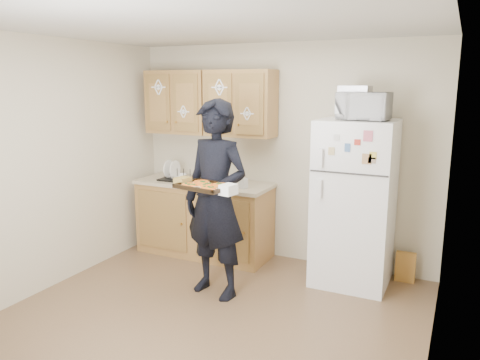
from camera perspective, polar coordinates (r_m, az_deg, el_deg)
name	(u,v)px	position (r m, az deg, el deg)	size (l,w,h in m)	color
floor	(205,322)	(4.28, -4.32, -16.93)	(3.60, 3.60, 0.00)	brown
ceiling	(200,23)	(3.79, -4.92, 18.51)	(3.60, 3.60, 0.00)	beige
wall_back	(281,154)	(5.45, 4.99, 3.22)	(3.60, 0.04, 2.50)	beige
wall_front	(13,253)	(2.52, -25.92, -7.99)	(3.60, 0.04, 2.50)	beige
wall_left	(44,166)	(4.99, -22.78, 1.56)	(0.04, 3.60, 2.50)	beige
wall_right	(440,207)	(3.34, 23.19, -3.09)	(0.04, 3.60, 2.50)	beige
refrigerator	(354,203)	(4.92, 13.77, -2.76)	(0.75, 0.70, 1.70)	white
base_cabinet	(204,220)	(5.70, -4.36, -4.84)	(1.60, 0.60, 0.86)	olive
countertop	(204,183)	(5.59, -4.43, -0.41)	(1.64, 0.64, 0.04)	beige
upper_cab_left	(180,102)	(5.80, -7.37, 9.39)	(0.80, 0.33, 0.75)	olive
upper_cab_right	(240,103)	(5.39, 0.06, 9.32)	(0.80, 0.33, 0.75)	olive
cereal_box	(405,267)	(5.28, 19.51, -9.97)	(0.20, 0.07, 0.32)	gold
person	(216,200)	(4.48, -2.98, -2.42)	(0.70, 0.46, 1.91)	black
baking_tray	(205,187)	(4.16, -4.31, -0.83)	(0.47, 0.34, 0.04)	black
pizza_front_left	(190,185)	(4.17, -6.15, -0.60)	(0.16, 0.16, 0.02)	orange
pizza_front_right	(209,188)	(4.03, -3.85, -0.98)	(0.16, 0.16, 0.02)	orange
pizza_back_left	(201,182)	(4.28, -4.76, -0.24)	(0.16, 0.16, 0.02)	orange
pizza_back_right	(220,185)	(4.15, -2.48, -0.60)	(0.16, 0.16, 0.02)	orange
pizza_center	(205,185)	(4.16, -4.32, -0.60)	(0.16, 0.16, 0.02)	orange
microwave	(364,106)	(4.71, 14.85, 8.69)	(0.48, 0.33, 0.27)	white
foil_pan	(355,89)	(4.76, 13.86, 10.74)	(0.29, 0.20, 0.06)	silver
dish_rack	(177,174)	(5.69, -7.65, 0.77)	(0.40, 0.30, 0.16)	black
bowl	(178,176)	(5.70, -7.61, 0.43)	(0.21, 0.21, 0.05)	silver
soap_bottle	(243,181)	(5.20, 0.41, -0.10)	(0.08, 0.08, 0.17)	white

